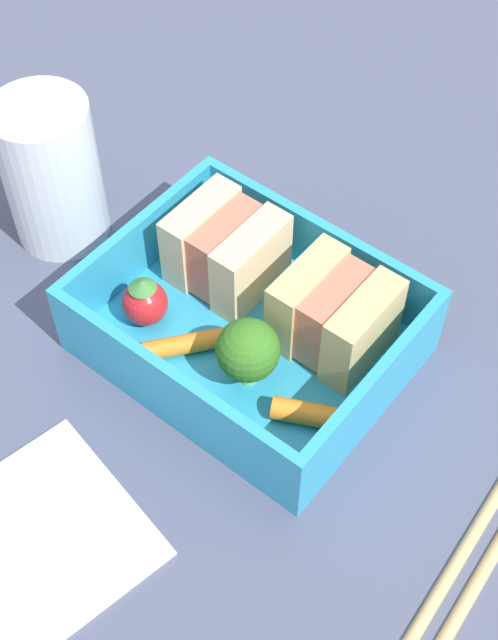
# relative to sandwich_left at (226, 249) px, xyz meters

# --- Properties ---
(ground_plane) EXTENTS (1.20, 1.20, 0.02)m
(ground_plane) POSITION_rel_sandwich_left_xyz_m (0.04, -0.03, -0.05)
(ground_plane) COLOR #4B516A
(bento_tray) EXTENTS (0.17, 0.14, 0.01)m
(bento_tray) POSITION_rel_sandwich_left_xyz_m (0.04, -0.03, -0.03)
(bento_tray) COLOR #2C9DCB
(bento_tray) RESTS_ON ground_plane
(bento_rim) EXTENTS (0.17, 0.14, 0.04)m
(bento_rim) POSITION_rel_sandwich_left_xyz_m (0.04, -0.03, -0.00)
(bento_rim) COLOR #2C9DCB
(bento_rim) RESTS_ON bento_tray
(sandwich_left) EXTENTS (0.06, 0.05, 0.05)m
(sandwich_left) POSITION_rel_sandwich_left_xyz_m (0.00, 0.00, 0.00)
(sandwich_left) COLOR beige
(sandwich_left) RESTS_ON bento_tray
(sandwich_center_left) EXTENTS (0.06, 0.05, 0.05)m
(sandwich_center_left) POSITION_rel_sandwich_left_xyz_m (0.08, 0.00, 0.00)
(sandwich_center_left) COLOR #D7B67A
(sandwich_center_left) RESTS_ON bento_tray
(strawberry_far_left) EXTENTS (0.03, 0.03, 0.03)m
(strawberry_far_left) POSITION_rel_sandwich_left_xyz_m (-0.02, -0.05, -0.01)
(strawberry_far_left) COLOR red
(strawberry_far_left) RESTS_ON bento_tray
(carrot_stick_left) EXTENTS (0.04, 0.05, 0.01)m
(carrot_stick_left) POSITION_rel_sandwich_left_xyz_m (0.02, -0.06, -0.02)
(carrot_stick_left) COLOR orange
(carrot_stick_left) RESTS_ON bento_tray
(broccoli_floret) EXTENTS (0.04, 0.04, 0.04)m
(broccoli_floret) POSITION_rel_sandwich_left_xyz_m (0.06, -0.05, 0.00)
(broccoli_floret) COLOR #86D072
(broccoli_floret) RESTS_ON bento_tray
(carrot_stick_far_left) EXTENTS (0.04, 0.03, 0.01)m
(carrot_stick_far_left) POSITION_rel_sandwich_left_xyz_m (0.10, -0.05, -0.02)
(carrot_stick_far_left) COLOR orange
(carrot_stick_far_left) RESTS_ON bento_tray
(drinking_glass) EXTENTS (0.06, 0.06, 0.10)m
(drinking_glass) POSITION_rel_sandwich_left_xyz_m (-0.12, -0.03, 0.01)
(drinking_glass) COLOR white
(drinking_glass) RESTS_ON ground_plane
(folded_napkin) EXTENTS (0.12, 0.11, 0.00)m
(folded_napkin) POSITION_rel_sandwich_left_xyz_m (0.03, -0.19, -0.03)
(folded_napkin) COLOR white
(folded_napkin) RESTS_ON ground_plane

